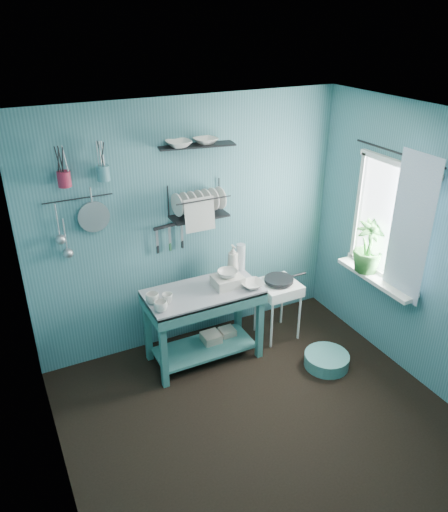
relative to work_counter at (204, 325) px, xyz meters
name	(u,v)px	position (x,y,z in m)	size (l,w,h in m)	color
floor	(263,422)	(0.08, -1.03, -0.39)	(3.20, 3.20, 0.00)	black
ceiling	(277,127)	(0.08, -1.03, 2.11)	(3.20, 3.20, 0.00)	silver
wall_back	(190,226)	(0.08, 0.47, 0.86)	(3.20, 3.20, 0.00)	#3A6E77
wall_front	(423,435)	(0.08, -2.53, 0.86)	(3.20, 3.20, 0.00)	#3A6E77
wall_left	(46,356)	(-1.52, -1.03, 0.86)	(3.00, 3.00, 0.00)	#3A6E77
wall_right	(426,254)	(1.68, -1.03, 0.86)	(3.00, 3.00, 0.00)	#3A6E77
work_counter	(204,325)	(0.00, 0.00, 0.00)	(1.11, 0.55, 0.78)	#346D69
mug_left	(161,306)	(-0.48, -0.16, 0.44)	(0.12, 0.12, 0.10)	silver
mug_mid	(167,299)	(-0.38, -0.06, 0.44)	(0.10, 0.10, 0.09)	silver
mug_right	(153,298)	(-0.50, 0.00, 0.44)	(0.12, 0.12, 0.10)	silver
wash_tub	(228,281)	(0.25, -0.02, 0.44)	(0.28, 0.22, 0.10)	beige
tub_bowl	(228,274)	(0.25, -0.02, 0.52)	(0.20, 0.20, 0.06)	silver
soap_bottle	(233,259)	(0.42, 0.20, 0.54)	(0.12, 0.12, 0.30)	beige
water_bottle	(241,257)	(0.52, 0.22, 0.53)	(0.09, 0.09, 0.28)	#A8B4BB
counter_bowl	(252,285)	(0.45, -0.15, 0.42)	(0.22, 0.22, 0.05)	silver
hotplate_stand	(277,309)	(0.86, 0.02, -0.07)	(0.40, 0.40, 0.64)	white
frying_pan	(279,280)	(0.86, 0.02, 0.28)	(0.30, 0.30, 0.04)	black
knife_strip	(169,226)	(-0.15, 0.44, 0.92)	(0.32, 0.02, 0.03)	black
dish_rack	(199,201)	(0.12, 0.34, 1.15)	(0.55, 0.24, 0.32)	black
upper_shelf	(197,145)	(0.13, 0.37, 1.68)	(0.70, 0.18, 0.01)	black
shelf_bowl_left	(179,155)	(-0.04, 0.37, 1.62)	(0.22, 0.22, 0.05)	silver
shelf_bowl_right	(206,145)	(0.22, 0.37, 1.68)	(0.21, 0.21, 0.05)	silver
utensil_cup_magenta	(64,179)	(-1.06, 0.39, 1.53)	(0.11, 0.11, 0.13)	#A01D37
utensil_cup_teal	(103,173)	(-0.73, 0.39, 1.53)	(0.11, 0.11, 0.13)	teal
colander	(94,217)	(-0.85, 0.42, 1.14)	(0.28, 0.28, 0.03)	#ADAFB6
ladle_outer	(57,221)	(-1.16, 0.43, 1.16)	(0.01, 0.01, 0.30)	#ADAFB6
ladle_inner	(65,235)	(-1.11, 0.43, 1.02)	(0.01, 0.01, 0.30)	#ADAFB6
hook_rail	(78,199)	(-0.96, 0.44, 1.32)	(0.01, 0.01, 0.60)	black
window_glass	(391,221)	(1.67, -0.58, 1.01)	(1.10, 1.10, 0.00)	white
windowsill	(375,279)	(1.58, -0.58, 0.42)	(0.16, 0.95, 0.04)	white
curtain	(410,229)	(1.60, -0.88, 1.06)	(1.35, 1.35, 0.00)	white
curtain_rod	(398,153)	(1.62, -0.58, 1.66)	(0.02, 0.02, 1.05)	black
potted_plant	(369,247)	(1.58, -0.44, 0.70)	(0.30, 0.30, 0.53)	#2E712D
storage_tin_large	(211,343)	(0.10, 0.05, -0.28)	(0.18, 0.18, 0.22)	gray
storage_tin_small	(227,337)	(0.30, 0.08, -0.29)	(0.15, 0.15, 0.20)	gray
floor_basin	(326,360)	(1.03, -0.66, -0.33)	(0.44, 0.44, 0.13)	teal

